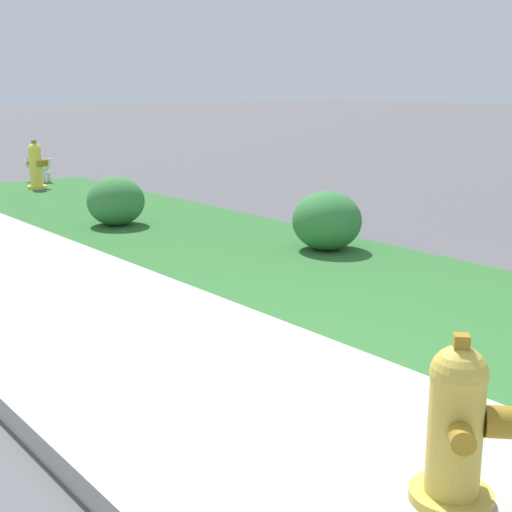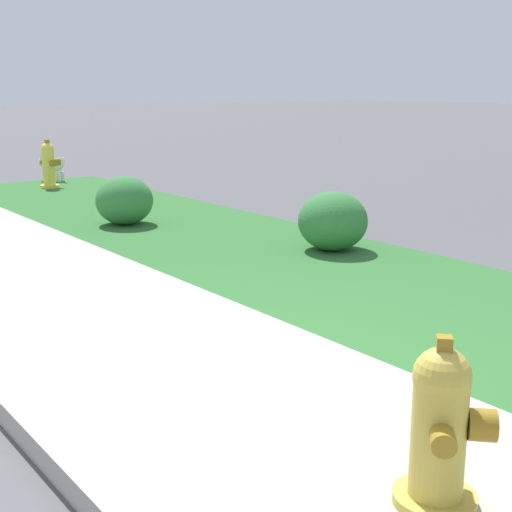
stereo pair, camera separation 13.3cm
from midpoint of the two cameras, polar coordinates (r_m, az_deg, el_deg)
name	(u,v)px [view 1 (the left image)]	position (r m, az deg, el deg)	size (l,w,h in m)	color
ground_plane	(243,394)	(3.73, -2.11, -10.99)	(120.00, 120.00, 0.00)	#515154
sidewalk_pavement	(243,393)	(3.73, -2.12, -10.92)	(18.00, 1.83, 0.01)	#ADA89E
grass_verge	(484,314)	(5.19, 17.04, -4.44)	(18.00, 2.40, 0.01)	#2D662D
street_curb	(58,442)	(3.27, -16.72, -14.10)	(18.00, 0.16, 0.12)	#ADA89E
fire_hydrant_by_grass_verge	(457,426)	(2.79, 14.44, -13.01)	(0.35, 0.35, 0.67)	gold
fire_hydrant_at_driveway	(36,166)	(11.59, -17.52, 6.91)	(0.38, 0.34, 0.75)	yellow
small_white_dog	(38,166)	(12.46, -17.32, 6.89)	(0.48, 0.36, 0.46)	silver
shrub_bush_far_verge	(116,201)	(8.27, -11.61, 4.32)	(0.65, 0.65, 0.55)	#337538
shrub_bush_mid_verge	(327,221)	(6.88, 5.14, 2.82)	(0.67, 0.67, 0.57)	#337538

